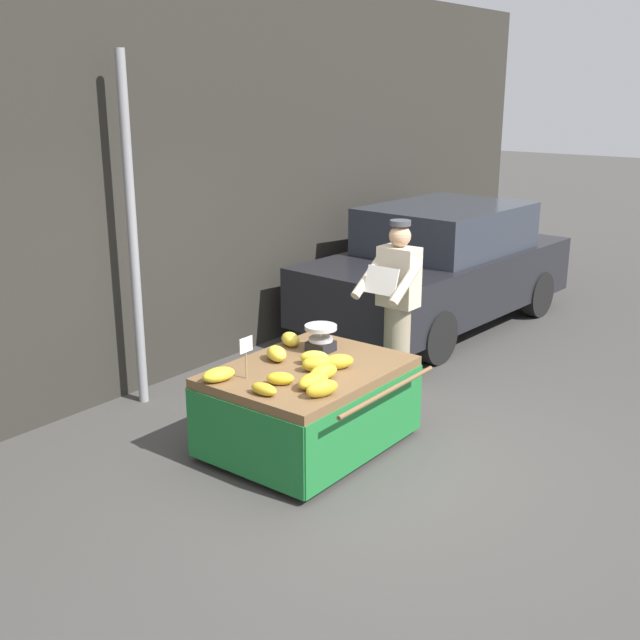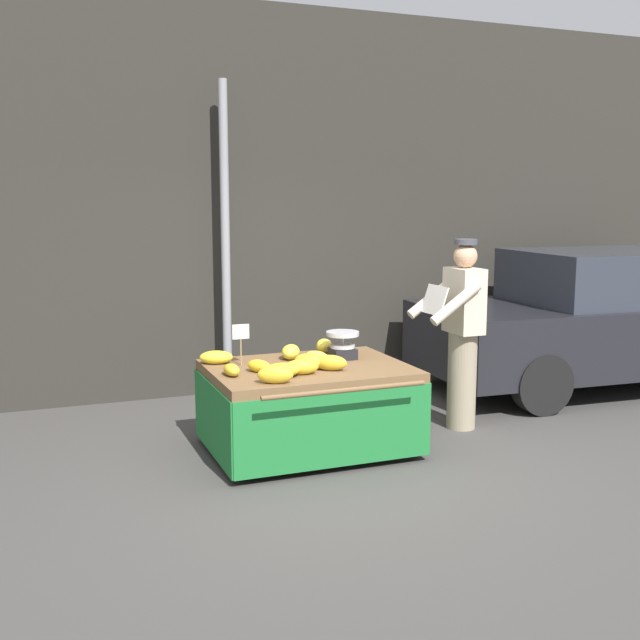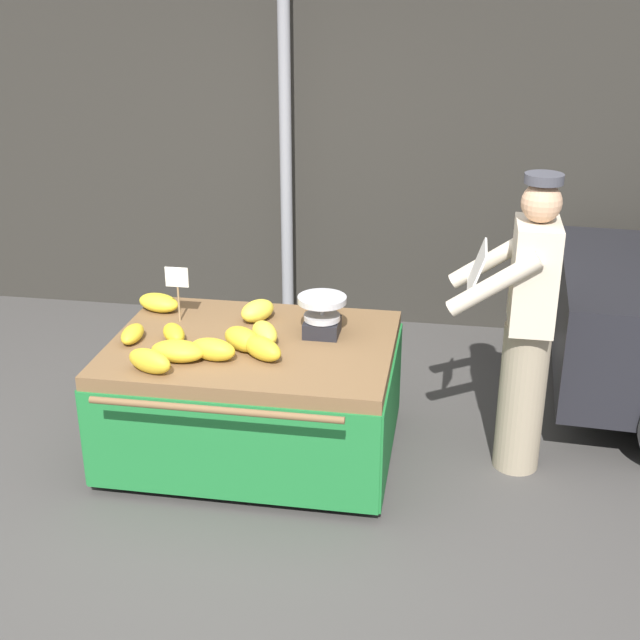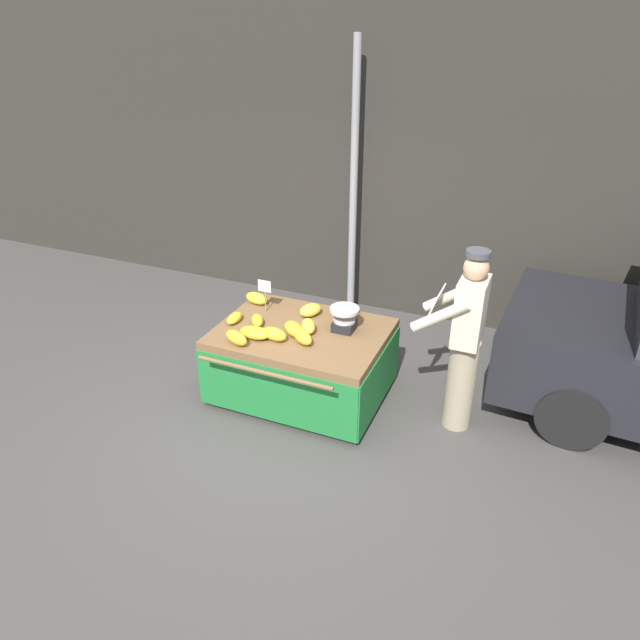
{
  "view_description": "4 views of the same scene",
  "coord_description": "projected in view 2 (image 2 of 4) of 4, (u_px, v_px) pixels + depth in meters",
  "views": [
    {
      "loc": [
        -4.71,
        -3.17,
        2.92
      ],
      "look_at": [
        0.05,
        0.5,
        1.11
      ],
      "focal_mm": 43.76,
      "sensor_mm": 36.0,
      "label": 1
    },
    {
      "loc": [
        -2.16,
        -5.14,
        2.06
      ],
      "look_at": [
        0.09,
        0.58,
        1.09
      ],
      "focal_mm": 42.95,
      "sensor_mm": 36.0,
      "label": 2
    },
    {
      "loc": [
        1.08,
        -3.69,
        2.68
      ],
      "look_at": [
        0.37,
        0.53,
        0.89
      ],
      "focal_mm": 47.56,
      "sensor_mm": 36.0,
      "label": 3
    },
    {
      "loc": [
        2.02,
        -3.81,
        3.35
      ],
      "look_at": [
        0.18,
        0.52,
        0.89
      ],
      "focal_mm": 32.38,
      "sensor_mm": 36.0,
      "label": 4
    }
  ],
  "objects": [
    {
      "name": "banana_bunch_3",
      "position": [
        330.0,
        363.0,
        6.06
      ],
      "size": [
        0.29,
        0.26,
        0.12
      ],
      "primitive_type": "ellipsoid",
      "rotation": [
        0.0,
        0.0,
        0.95
      ],
      "color": "gold",
      "rests_on": "banana_cart"
    },
    {
      "name": "banana_bunch_7",
      "position": [
        310.0,
        361.0,
        6.1
      ],
      "size": [
        0.29,
        0.27,
        0.13
      ],
      "primitive_type": "ellipsoid",
      "rotation": [
        0.0,
        0.0,
        0.91
      ],
      "color": "gold",
      "rests_on": "banana_cart"
    },
    {
      "name": "street_pole",
      "position": [
        225.0,
        244.0,
        7.76
      ],
      "size": [
        0.09,
        0.09,
        3.23
      ],
      "primitive_type": "cylinder",
      "color": "gray",
      "rests_on": "ground"
    },
    {
      "name": "back_wall",
      "position": [
        235.0,
        202.0,
        8.12
      ],
      "size": [
        16.0,
        0.24,
        4.07
      ],
      "primitive_type": "cube",
      "color": "#2D2B26",
      "rests_on": "ground"
    },
    {
      "name": "banana_bunch_5",
      "position": [
        216.0,
        357.0,
        6.3
      ],
      "size": [
        0.31,
        0.22,
        0.11
      ],
      "primitive_type": "ellipsoid",
      "rotation": [
        0.0,
        0.0,
        1.27
      ],
      "color": "yellow",
      "rests_on": "banana_cart"
    },
    {
      "name": "banana_bunch_1",
      "position": [
        291.0,
        352.0,
        6.48
      ],
      "size": [
        0.25,
        0.28,
        0.13
      ],
      "primitive_type": "ellipsoid",
      "rotation": [
        0.0,
        0.0,
        2.64
      ],
      "color": "yellow",
      "rests_on": "banana_cart"
    },
    {
      "name": "banana_bunch_4",
      "position": [
        275.0,
        375.0,
        5.63
      ],
      "size": [
        0.29,
        0.2,
        0.13
      ],
      "primitive_type": "ellipsoid",
      "rotation": [
        0.0,
        0.0,
        1.2
      ],
      "color": "gold",
      "rests_on": "banana_cart"
    },
    {
      "name": "ground_plane",
      "position": [
        337.0,
        473.0,
        5.83
      ],
      "size": [
        60.0,
        60.0,
        0.0
      ],
      "primitive_type": "plane",
      "color": "#423F3D"
    },
    {
      "name": "weighing_scale",
      "position": [
        343.0,
        345.0,
        6.49
      ],
      "size": [
        0.28,
        0.28,
        0.23
      ],
      "color": "black",
      "rests_on": "banana_cart"
    },
    {
      "name": "banana_bunch_0",
      "position": [
        302.0,
        367.0,
        5.91
      ],
      "size": [
        0.28,
        0.18,
        0.12
      ],
      "primitive_type": "ellipsoid",
      "rotation": [
        0.0,
        0.0,
        1.38
      ],
      "color": "gold",
      "rests_on": "banana_cart"
    },
    {
      "name": "banana_cart",
      "position": [
        308.0,
        389.0,
        6.25
      ],
      "size": [
        1.62,
        1.4,
        0.72
      ],
      "color": "brown",
      "rests_on": "ground"
    },
    {
      "name": "banana_bunch_8",
      "position": [
        281.0,
        370.0,
        5.81
      ],
      "size": [
        0.3,
        0.17,
        0.11
      ],
      "primitive_type": "ellipsoid",
      "rotation": [
        0.0,
        0.0,
        1.55
      ],
      "color": "gold",
      "rests_on": "banana_cart"
    },
    {
      "name": "banana_bunch_9",
      "position": [
        232.0,
        370.0,
        5.88
      ],
      "size": [
        0.12,
        0.23,
        0.09
      ],
      "primitive_type": "ellipsoid",
      "rotation": [
        0.0,
        0.0,
        0.03
      ],
      "color": "gold",
      "rests_on": "banana_cart"
    },
    {
      "name": "parked_car",
      "position": [
        600.0,
        320.0,
        8.41
      ],
      "size": [
        3.99,
        1.93,
        1.51
      ],
      "color": "black",
      "rests_on": "ground"
    },
    {
      "name": "banana_bunch_10",
      "position": [
        259.0,
        366.0,
        5.99
      ],
      "size": [
        0.21,
        0.24,
        0.1
      ],
      "primitive_type": "ellipsoid",
      "rotation": [
        0.0,
        0.0,
        0.58
      ],
      "color": "gold",
      "rests_on": "banana_cart"
    },
    {
      "name": "banana_bunch_6",
      "position": [
        317.0,
        358.0,
        6.24
      ],
      "size": [
        0.23,
        0.27,
        0.12
      ],
      "primitive_type": "ellipsoid",
      "rotation": [
        0.0,
        0.0,
        0.52
      ],
      "color": "yellow",
      "rests_on": "banana_cart"
    },
    {
      "name": "banana_bunch_2",
      "position": [
        324.0,
        346.0,
        6.76
      ],
      "size": [
        0.21,
        0.25,
        0.12
      ],
      "primitive_type": "ellipsoid",
      "rotation": [
        0.0,
        0.0,
        2.77
      ],
      "color": "yellow",
      "rests_on": "banana_cart"
    },
    {
      "name": "vendor_person",
      "position": [
        462.0,
        333.0,
        6.84
      ],
      "size": [
        0.58,
        0.51,
        1.71
      ],
      "color": "gray",
      "rests_on": "ground"
    },
    {
      "name": "price_sign",
      "position": [
        241.0,
        336.0,
        6.21
      ],
      "size": [
        0.14,
        0.01,
        0.34
      ],
      "color": "#997A51",
      "rests_on": "banana_cart"
    }
  ]
}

